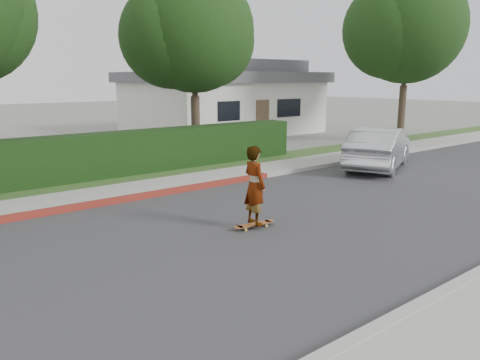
% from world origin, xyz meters
% --- Properties ---
extents(ground, '(120.00, 120.00, 0.00)m').
position_xyz_m(ground, '(0.00, 0.00, 0.00)').
color(ground, slate).
rests_on(ground, ground).
extents(road, '(60.00, 8.00, 0.01)m').
position_xyz_m(road, '(0.00, 0.00, 0.01)').
color(road, '#2D2D30').
rests_on(road, ground).
extents(curb_far, '(60.00, 0.20, 0.15)m').
position_xyz_m(curb_far, '(0.00, 4.10, 0.07)').
color(curb_far, '#9E9E99').
rests_on(curb_far, ground).
extents(curb_red_section, '(12.00, 0.21, 0.15)m').
position_xyz_m(curb_red_section, '(-5.00, 4.10, 0.08)').
color(curb_red_section, maroon).
rests_on(curb_red_section, ground).
extents(sidewalk_far, '(60.00, 1.60, 0.12)m').
position_xyz_m(sidewalk_far, '(0.00, 5.00, 0.06)').
color(sidewalk_far, gray).
rests_on(sidewalk_far, ground).
extents(planting_strip, '(60.00, 1.60, 0.10)m').
position_xyz_m(planting_strip, '(0.00, 6.60, 0.05)').
color(planting_strip, '#2D4C1E').
rests_on(planting_strip, ground).
extents(hedge, '(15.00, 1.00, 1.50)m').
position_xyz_m(hedge, '(-3.00, 7.20, 0.75)').
color(hedge, black).
rests_on(hedge, ground).
extents(tree_center, '(5.66, 4.84, 7.44)m').
position_xyz_m(tree_center, '(1.49, 9.19, 4.90)').
color(tree_center, '#33261C').
rests_on(tree_center, ground).
extents(tree_right, '(6.32, 5.60, 8.56)m').
position_xyz_m(tree_right, '(12.49, 6.69, 5.63)').
color(tree_right, '#33261C').
rests_on(tree_right, ground).
extents(house, '(10.60, 8.60, 4.30)m').
position_xyz_m(house, '(8.00, 16.00, 2.10)').
color(house, beige).
rests_on(house, ground).
extents(skateboard, '(1.04, 0.30, 0.09)m').
position_xyz_m(skateboard, '(-2.77, 0.22, 0.09)').
color(skateboard, yellow).
rests_on(skateboard, ground).
extents(skateboarder, '(0.46, 0.66, 1.72)m').
position_xyz_m(skateboarder, '(-2.77, 0.22, 0.97)').
color(skateboarder, white).
rests_on(skateboarder, skateboard).
extents(car_silver, '(4.84, 3.38, 1.51)m').
position_xyz_m(car_silver, '(5.31, 2.76, 0.76)').
color(car_silver, silver).
rests_on(car_silver, ground).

